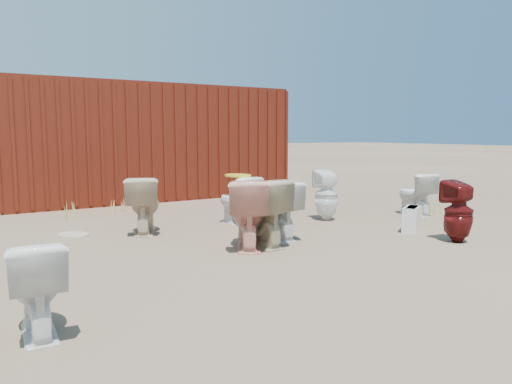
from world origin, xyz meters
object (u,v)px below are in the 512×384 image
toilet_front_a (36,287)px  toilet_back_yellowlid (238,201)px  toilet_back_beige_right (144,205)px  loose_tank (412,219)px  toilet_front_c (279,210)px  toilet_back_e (326,195)px  toilet_front_e (415,194)px  shipping_container (144,142)px  toilet_front_pink (248,214)px  toilet_front_maroon (458,212)px  toilet_back_beige_left (258,213)px

toilet_front_a → toilet_back_yellowlid: toilet_back_yellowlid is taller
toilet_back_beige_right → loose_tank: 3.81m
toilet_front_c → toilet_back_e: bearing=-140.9°
toilet_front_a → toilet_front_e: size_ratio=0.94×
shipping_container → toilet_front_a: (-3.33, -7.00, -0.86)m
toilet_back_yellowlid → toilet_back_e: 1.46m
shipping_container → toilet_back_e: (1.37, -4.54, -0.79)m
toilet_front_e → toilet_back_beige_right: (-4.44, 0.99, 0.04)m
shipping_container → loose_tank: size_ratio=12.00×
toilet_front_pink → toilet_back_e: bearing=-124.9°
toilet_front_a → toilet_back_e: (4.70, 2.45, 0.07)m
toilet_front_maroon → toilet_back_beige_right: (-3.20, 2.72, 0.00)m
toilet_front_c → toilet_back_e: size_ratio=0.95×
shipping_container → toilet_back_yellowlid: bearing=-90.3°
toilet_back_e → shipping_container: bearing=-56.9°
toilet_front_a → toilet_back_yellowlid: size_ratio=0.91×
toilet_front_e → toilet_back_e: bearing=-4.7°
toilet_front_a → toilet_back_beige_right: size_ratio=0.85×
toilet_front_c → toilet_front_e: (3.05, 0.31, -0.03)m
toilet_front_a → toilet_back_beige_right: toilet_back_beige_right is taller
toilet_back_beige_left → toilet_back_e: 2.17m
shipping_container → toilet_back_beige_left: (-0.56, -5.52, -0.78)m
toilet_front_maroon → toilet_back_e: toilet_back_e is taller
toilet_front_c → shipping_container: bearing=-78.8°
toilet_front_a → toilet_back_beige_left: bearing=-147.4°
toilet_back_beige_right → toilet_back_e: size_ratio=0.98×
toilet_front_c → toilet_back_beige_right: size_ratio=0.97×
shipping_container → toilet_front_pink: bearing=-97.4°
toilet_front_maroon → shipping_container: bearing=-66.1°
toilet_front_pink → loose_tank: (2.55, -0.35, -0.25)m
toilet_front_a → toilet_back_yellowlid: 4.38m
toilet_front_maroon → toilet_back_beige_right: bearing=-31.0°
shipping_container → toilet_front_pink: shipping_container is taller
toilet_front_a → toilet_front_e: toilet_front_e is taller
shipping_container → toilet_back_beige_left: 5.61m
toilet_front_maroon → toilet_front_a: bearing=12.7°
toilet_front_c → loose_tank: (1.90, -0.61, -0.21)m
toilet_front_pink → toilet_back_yellowlid: toilet_front_pink is taller
toilet_front_maroon → loose_tank: 0.85m
toilet_back_beige_right → toilet_front_pink: bearing=140.7°
loose_tank → toilet_front_c: bearing=130.6°
toilet_front_pink → shipping_container: bearing=-67.8°
toilet_back_yellowlid → toilet_back_beige_left: bearing=61.0°
shipping_container → toilet_front_c: size_ratio=7.71×
toilet_back_e → toilet_front_c: bearing=43.4°
toilet_front_maroon → toilet_front_e: toilet_front_maroon is taller
toilet_front_e → toilet_back_beige_left: (-3.53, -0.54, 0.06)m
toilet_front_a → toilet_front_maroon: (5.06, 0.29, 0.06)m
toilet_front_maroon → loose_tank: toilet_front_maroon is taller
toilet_back_yellowlid → loose_tank: (1.85, -1.77, -0.20)m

